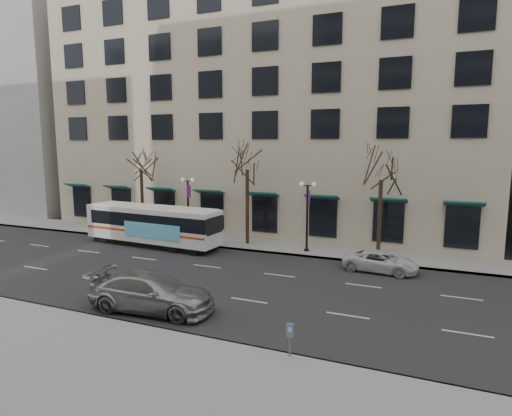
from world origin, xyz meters
The scene contains 13 objects.
ground centered at (0.00, 0.00, 0.00)m, with size 160.00×160.00×0.00m, color black.
sidewalk_far centered at (5.00, 9.00, 0.07)m, with size 80.00×4.00×0.15m, color gray.
building_hotel centered at (-2.00, 21.00, 12.00)m, with size 40.00×20.00×24.00m, color #C5BA96.
building_far_upblock centered at (-38.00, 21.00, 14.00)m, with size 28.00×20.00×28.00m, color #999993.
tree_far_left centered at (-10.00, 8.80, 6.70)m, with size 3.60×3.60×8.34m.
tree_far_mid centered at (0.00, 8.80, 6.91)m, with size 3.60×3.60×8.55m.
tree_far_right centered at (10.00, 8.80, 6.42)m, with size 3.60×3.60×8.06m.
lamp_post_left centered at (-4.99, 8.20, 2.94)m, with size 1.22×0.45×5.21m.
lamp_post_right centered at (5.01, 8.20, 2.94)m, with size 1.22×0.45×5.21m.
city_bus centered at (-6.71, 5.79, 1.70)m, with size 11.64×3.29×3.12m.
silver_car centered at (1.23, -5.24, 0.89)m, with size 2.50×6.15×1.78m, color #93969A.
white_pickup centered at (10.54, 5.53, 0.63)m, with size 2.10×4.56×1.27m, color silver.
pay_station centered at (8.82, -7.30, 1.06)m, with size 0.31×0.24×1.26m.
Camera 1 is at (13.36, -21.35, 7.85)m, focal length 30.00 mm.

